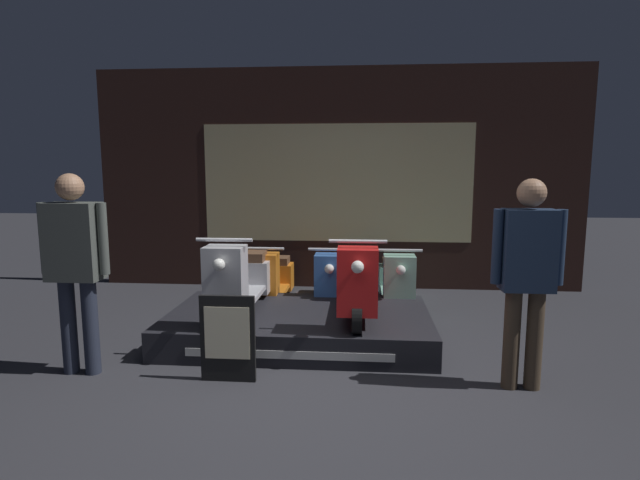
{
  "coord_description": "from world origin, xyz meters",
  "views": [
    {
      "loc": [
        0.35,
        -3.62,
        1.77
      ],
      "look_at": [
        -0.11,
        2.0,
        0.95
      ],
      "focal_mm": 28.0,
      "sensor_mm": 36.0,
      "label": 1
    }
  ],
  "objects_px": {
    "scooter_backrow_0": "(271,280)",
    "scooter_backrow_1": "(333,281)",
    "scooter_backrow_2": "(396,282)",
    "person_right_browsing": "(527,269)",
    "scooter_display_left": "(240,281)",
    "person_left_browsing": "(75,257)",
    "price_sign_board": "(228,338)",
    "scooter_display_right": "(358,283)"
  },
  "relations": [
    {
      "from": "person_right_browsing",
      "to": "scooter_backrow_0",
      "type": "bearing_deg",
      "value": 136.91
    },
    {
      "from": "scooter_backrow_2",
      "to": "person_right_browsing",
      "type": "distance_m",
      "value": 2.54
    },
    {
      "from": "scooter_backrow_1",
      "to": "person_left_browsing",
      "type": "bearing_deg",
      "value": -131.84
    },
    {
      "from": "scooter_backrow_0",
      "to": "person_left_browsing",
      "type": "height_order",
      "value": "person_left_browsing"
    },
    {
      "from": "scooter_backrow_0",
      "to": "scooter_backrow_1",
      "type": "bearing_deg",
      "value": 0.0
    },
    {
      "from": "scooter_backrow_2",
      "to": "person_right_browsing",
      "type": "xyz_separation_m",
      "value": [
        0.86,
        -2.3,
        0.66
      ]
    },
    {
      "from": "person_left_browsing",
      "to": "person_right_browsing",
      "type": "xyz_separation_m",
      "value": [
        3.71,
        0.0,
        -0.04
      ]
    },
    {
      "from": "scooter_display_right",
      "to": "scooter_backrow_2",
      "type": "relative_size",
      "value": 1.0
    },
    {
      "from": "person_left_browsing",
      "to": "price_sign_board",
      "type": "bearing_deg",
      "value": -2.93
    },
    {
      "from": "scooter_backrow_2",
      "to": "person_left_browsing",
      "type": "distance_m",
      "value": 3.73
    },
    {
      "from": "scooter_backrow_2",
      "to": "person_right_browsing",
      "type": "relative_size",
      "value": 0.96
    },
    {
      "from": "scooter_display_left",
      "to": "price_sign_board",
      "type": "height_order",
      "value": "scooter_display_left"
    },
    {
      "from": "scooter_display_left",
      "to": "scooter_backrow_2",
      "type": "bearing_deg",
      "value": 38.68
    },
    {
      "from": "scooter_backrow_0",
      "to": "person_right_browsing",
      "type": "height_order",
      "value": "person_right_browsing"
    },
    {
      "from": "person_left_browsing",
      "to": "price_sign_board",
      "type": "relative_size",
      "value": 2.35
    },
    {
      "from": "scooter_backrow_0",
      "to": "person_left_browsing",
      "type": "distance_m",
      "value": 2.71
    },
    {
      "from": "scooter_backrow_1",
      "to": "person_left_browsing",
      "type": "distance_m",
      "value": 3.16
    },
    {
      "from": "scooter_backrow_1",
      "to": "scooter_backrow_2",
      "type": "height_order",
      "value": "same"
    },
    {
      "from": "scooter_display_left",
      "to": "person_right_browsing",
      "type": "bearing_deg",
      "value": -20.65
    },
    {
      "from": "scooter_backrow_1",
      "to": "price_sign_board",
      "type": "distance_m",
      "value": 2.48
    },
    {
      "from": "scooter_display_left",
      "to": "scooter_display_right",
      "type": "bearing_deg",
      "value": 0.0
    },
    {
      "from": "scooter_backrow_1",
      "to": "price_sign_board",
      "type": "bearing_deg",
      "value": -107.37
    },
    {
      "from": "scooter_backrow_0",
      "to": "scooter_backrow_2",
      "type": "bearing_deg",
      "value": 0.0
    },
    {
      "from": "scooter_display_right",
      "to": "price_sign_board",
      "type": "distance_m",
      "value": 1.5
    },
    {
      "from": "scooter_backrow_0",
      "to": "scooter_backrow_1",
      "type": "distance_m",
      "value": 0.8
    },
    {
      "from": "scooter_backrow_1",
      "to": "price_sign_board",
      "type": "height_order",
      "value": "scooter_backrow_1"
    },
    {
      "from": "scooter_backrow_2",
      "to": "scooter_display_right",
      "type": "bearing_deg",
      "value": -109.46
    },
    {
      "from": "scooter_display_right",
      "to": "scooter_backrow_0",
      "type": "relative_size",
      "value": 1.0
    },
    {
      "from": "price_sign_board",
      "to": "person_left_browsing",
      "type": "bearing_deg",
      "value": 177.07
    },
    {
      "from": "scooter_display_left",
      "to": "person_right_browsing",
      "type": "height_order",
      "value": "person_right_browsing"
    },
    {
      "from": "scooter_backrow_2",
      "to": "price_sign_board",
      "type": "xyz_separation_m",
      "value": [
        -1.54,
        -2.36,
        0.04
      ]
    },
    {
      "from": "scooter_display_left",
      "to": "scooter_backrow_0",
      "type": "distance_m",
      "value": 1.38
    },
    {
      "from": "scooter_display_left",
      "to": "scooter_display_right",
      "type": "distance_m",
      "value": 1.2
    },
    {
      "from": "scooter_display_left",
      "to": "scooter_backrow_1",
      "type": "bearing_deg",
      "value": 56.85
    },
    {
      "from": "scooter_display_left",
      "to": "price_sign_board",
      "type": "bearing_deg",
      "value": -82.37
    },
    {
      "from": "scooter_backrow_1",
      "to": "scooter_display_right",
      "type": "bearing_deg",
      "value": -76.37
    },
    {
      "from": "scooter_backrow_2",
      "to": "person_left_browsing",
      "type": "height_order",
      "value": "person_left_browsing"
    },
    {
      "from": "scooter_display_left",
      "to": "scooter_backrow_1",
      "type": "distance_m",
      "value": 1.63
    },
    {
      "from": "scooter_display_left",
      "to": "person_left_browsing",
      "type": "relative_size",
      "value": 0.94
    },
    {
      "from": "scooter_backrow_2",
      "to": "price_sign_board",
      "type": "distance_m",
      "value": 2.82
    },
    {
      "from": "scooter_display_left",
      "to": "scooter_display_right",
      "type": "height_order",
      "value": "same"
    },
    {
      "from": "scooter_backrow_2",
      "to": "scooter_display_left",
      "type": "bearing_deg",
      "value": -141.32
    }
  ]
}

